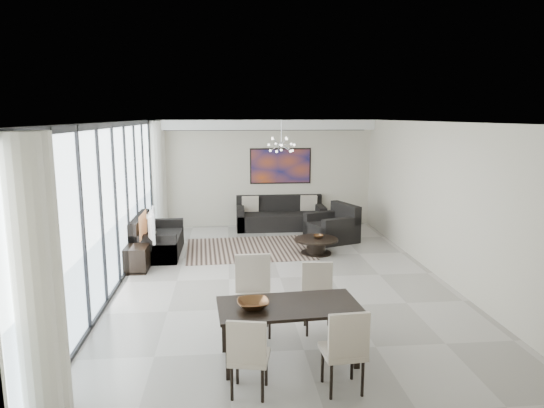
{
  "coord_description": "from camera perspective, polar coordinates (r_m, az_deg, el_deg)",
  "views": [
    {
      "loc": [
        -0.96,
        -8.68,
        3.01
      ],
      "look_at": [
        -0.07,
        0.91,
        1.25
      ],
      "focal_mm": 32.0,
      "sensor_mm": 36.0,
      "label": 1
    }
  ],
  "objects": [
    {
      "name": "loveseat",
      "position": [
        10.96,
        -13.53,
        -4.29
      ],
      "size": [
        0.97,
        1.72,
        0.86
      ],
      "color": "black",
      "rests_on": "floor"
    },
    {
      "name": "armchair",
      "position": [
        11.92,
        7.2,
        -2.85
      ],
      "size": [
        1.3,
        1.34,
        0.89
      ],
      "color": "black",
      "rests_on": "floor"
    },
    {
      "name": "dining_chair_ne",
      "position": [
        7.02,
        5.41,
        -10.24
      ],
      "size": [
        0.47,
        0.47,
        0.95
      ],
      "color": "beige",
      "rests_on": "floor"
    },
    {
      "name": "television",
      "position": [
        10.3,
        -14.37,
        -2.38
      ],
      "size": [
        0.29,
        1.06,
        0.6
      ],
      "primitive_type": "imported",
      "rotation": [
        0.0,
        0.0,
        1.71
      ],
      "color": "gray",
      "rests_on": "tv_console"
    },
    {
      "name": "bowl_dining",
      "position": [
        5.97,
        -2.25,
        -11.67
      ],
      "size": [
        0.42,
        0.42,
        0.09
      ],
      "primitive_type": "imported",
      "rotation": [
        0.0,
        0.0,
        0.08
      ],
      "color": "brown",
      "rests_on": "dining_table"
    },
    {
      "name": "dining_chair_nw",
      "position": [
        6.9,
        -2.21,
        -9.85
      ],
      "size": [
        0.51,
        0.51,
        1.09
      ],
      "color": "beige",
      "rests_on": "floor"
    },
    {
      "name": "soffit",
      "position": [
        13.02,
        -1.11,
        9.3
      ],
      "size": [
        5.98,
        0.4,
        0.26
      ],
      "primitive_type": "cube",
      "color": "white",
      "rests_on": "room_shell"
    },
    {
      "name": "sofa_main",
      "position": [
        13.12,
        0.99,
        -1.61
      ],
      "size": [
        2.36,
        0.96,
        0.86
      ],
      "color": "black",
      "rests_on": "floor"
    },
    {
      "name": "window_wall",
      "position": [
        9.02,
        -17.37,
        0.03
      ],
      "size": [
        0.37,
        8.95,
        2.9
      ],
      "color": "silver",
      "rests_on": "floor"
    },
    {
      "name": "painting",
      "position": [
        13.3,
        1.01,
        4.49
      ],
      "size": [
        1.68,
        0.04,
        0.98
      ],
      "primitive_type": "cube",
      "color": "#AC4417",
      "rests_on": "room_shell"
    },
    {
      "name": "bowl_coffee",
      "position": [
        10.81,
        5.48,
        -3.81
      ],
      "size": [
        0.26,
        0.26,
        0.07
      ],
      "primitive_type": "imported",
      "rotation": [
        0.0,
        0.0,
        0.21
      ],
      "color": "brown",
      "rests_on": "coffee_table"
    },
    {
      "name": "dining_chair_se",
      "position": [
        5.5,
        8.65,
        -16.19
      ],
      "size": [
        0.48,
        0.48,
        0.98
      ],
      "color": "beige",
      "rests_on": "floor"
    },
    {
      "name": "tv_console",
      "position": [
        10.39,
        -15.17,
        -5.44
      ],
      "size": [
        0.44,
        1.58,
        0.49
      ],
      "primitive_type": "cube",
      "color": "black",
      "rests_on": "floor"
    },
    {
      "name": "side_table",
      "position": [
        11.82,
        -13.42,
        -3.07
      ],
      "size": [
        0.36,
        0.36,
        0.49
      ],
      "color": "black",
      "rests_on": "floor"
    },
    {
      "name": "dining_chair_sw",
      "position": [
        5.41,
        -2.85,
        -17.03
      ],
      "size": [
        0.5,
        0.5,
        0.91
      ],
      "color": "beige",
      "rests_on": "floor"
    },
    {
      "name": "chandelier",
      "position": [
        11.27,
        1.11,
        7.0
      ],
      "size": [
        0.66,
        0.66,
        0.71
      ],
      "color": "silver",
      "rests_on": "room_shell"
    },
    {
      "name": "room_shell",
      "position": [
        8.94,
        3.92,
        0.28
      ],
      "size": [
        6.0,
        9.0,
        2.9
      ],
      "color": "#A8A39B",
      "rests_on": "ground"
    },
    {
      "name": "coffee_table",
      "position": [
        10.79,
        5.22,
        -4.84
      ],
      "size": [
        0.97,
        0.97,
        0.34
      ],
      "color": "black",
      "rests_on": "floor"
    },
    {
      "name": "dining_table",
      "position": [
        6.11,
        1.99,
        -12.52
      ],
      "size": [
        1.79,
        0.99,
        0.72
      ],
      "color": "black",
      "rests_on": "floor"
    },
    {
      "name": "rug",
      "position": [
        11.15,
        -2.73,
        -5.29
      ],
      "size": [
        2.93,
        2.31,
        0.01
      ],
      "primitive_type": "cube",
      "rotation": [
        0.0,
        0.0,
        0.05
      ],
      "color": "black",
      "rests_on": "floor"
    }
  ]
}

